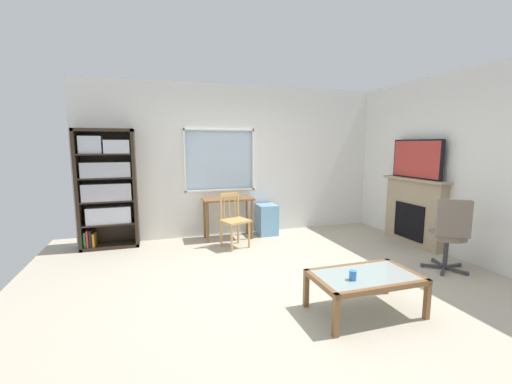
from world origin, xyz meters
name	(u,v)px	position (x,y,z in m)	size (l,w,h in m)	color
ground	(283,279)	(0.00, 0.00, -0.01)	(6.58, 5.69, 0.02)	#B2A893
wall_back_with_window	(238,161)	(0.03, 2.35, 1.39)	(5.58, 0.15, 2.78)	silver
wall_right	(463,166)	(2.85, 0.00, 1.39)	(0.12, 4.89, 2.78)	silver
bookshelf	(107,186)	(-2.25, 2.10, 1.03)	(0.90, 0.38, 1.95)	#2D2319
desk_under_window	(228,206)	(-0.26, 2.00, 0.61)	(0.90, 0.43, 0.74)	brown
wooden_chair	(234,220)	(-0.28, 1.48, 0.46)	(0.53, 0.52, 0.90)	tan
plastic_drawer_unit	(267,219)	(0.50, 2.05, 0.29)	(0.35, 0.40, 0.57)	#72ADDB
fireplace	(414,211)	(2.70, 0.72, 0.57)	(0.26, 1.29, 1.13)	tan
tv	(417,159)	(2.68, 0.72, 1.46)	(0.06, 1.04, 0.65)	black
office_chair	(449,231)	(2.19, -0.45, 0.55)	(0.62, 0.62, 1.00)	#7A6B5B
coffee_table	(365,280)	(0.46, -1.04, 0.35)	(1.06, 0.64, 0.41)	#8C9E99
sippy_cup	(353,275)	(0.26, -1.12, 0.45)	(0.07, 0.07, 0.09)	#337FD6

